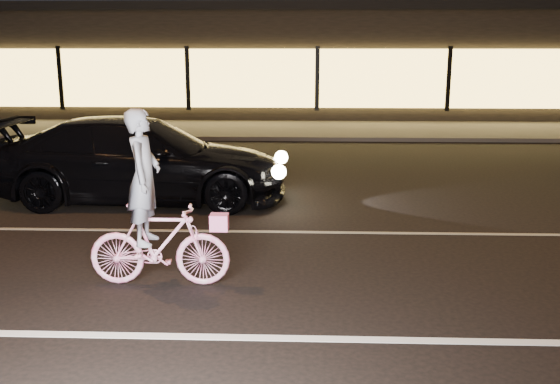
{
  "coord_description": "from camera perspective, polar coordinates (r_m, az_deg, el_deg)",
  "views": [
    {
      "loc": [
        -0.47,
        -7.04,
        2.79
      ],
      "look_at": [
        -0.76,
        0.6,
        0.96
      ],
      "focal_mm": 40.0,
      "sensor_mm": 36.0,
      "label": 1
    }
  ],
  "objects": [
    {
      "name": "ground",
      "position": [
        7.58,
        5.62,
        -8.18
      ],
      "size": [
        90.0,
        90.0,
        0.0
      ],
      "primitive_type": "plane",
      "color": "black",
      "rests_on": "ground"
    },
    {
      "name": "lane_stripe_far",
      "position": [
        9.47,
        4.92,
        -3.7
      ],
      "size": [
        60.0,
        0.1,
        0.01
      ],
      "primitive_type": "cube",
      "color": "gray",
      "rests_on": "ground"
    },
    {
      "name": "storefront",
      "position": [
        26.02,
        3.24,
        12.02
      ],
      "size": [
        25.4,
        8.42,
        4.2
      ],
      "color": "black",
      "rests_on": "ground"
    },
    {
      "name": "sedan",
      "position": [
        11.45,
        -12.53,
        2.89
      ],
      "size": [
        5.21,
        2.13,
        1.5
      ],
      "rotation": [
        0.0,
        0.0,
        1.58
      ],
      "color": "black",
      "rests_on": "ground"
    },
    {
      "name": "cyclist",
      "position": [
        7.37,
        -11.35,
        -2.94
      ],
      "size": [
        1.65,
        0.57,
        2.08
      ],
      "rotation": [
        0.0,
        0.0,
        1.57
      ],
      "color": "#F63386",
      "rests_on": "ground"
    },
    {
      "name": "lane_stripe_near",
      "position": [
        6.22,
        6.45,
        -13.24
      ],
      "size": [
        60.0,
        0.12,
        0.01
      ],
      "primitive_type": "cube",
      "color": "silver",
      "rests_on": "ground"
    },
    {
      "name": "sidewalk",
      "position": [
        20.23,
        3.47,
        5.67
      ],
      "size": [
        30.0,
        4.0,
        0.12
      ],
      "primitive_type": "cube",
      "color": "#383533",
      "rests_on": "ground"
    }
  ]
}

